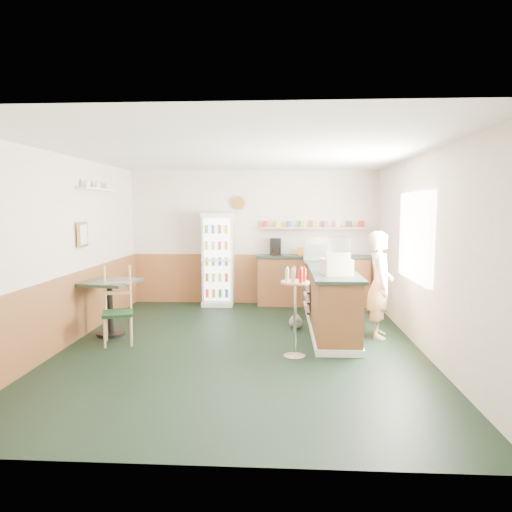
# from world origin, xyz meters

# --- Properties ---
(ground) EXTENTS (6.00, 6.00, 0.00)m
(ground) POSITION_xyz_m (0.00, 0.00, 0.00)
(ground) COLOR black
(ground) RESTS_ON ground
(room_envelope) EXTENTS (5.04, 6.02, 2.72)m
(room_envelope) POSITION_xyz_m (-0.23, 0.73, 1.52)
(room_envelope) COLOR beige
(room_envelope) RESTS_ON ground
(service_counter) EXTENTS (0.68, 3.01, 1.01)m
(service_counter) POSITION_xyz_m (1.35, 1.07, 0.46)
(service_counter) COLOR brown
(service_counter) RESTS_ON ground
(back_counter) EXTENTS (2.24, 0.42, 1.69)m
(back_counter) POSITION_xyz_m (1.19, 2.80, 0.55)
(back_counter) COLOR brown
(back_counter) RESTS_ON ground
(drinks_fridge) EXTENTS (0.61, 0.53, 1.85)m
(drinks_fridge) POSITION_xyz_m (-0.69, 2.74, 0.93)
(drinks_fridge) COLOR silver
(drinks_fridge) RESTS_ON ground
(display_case) EXTENTS (0.79, 0.41, 0.45)m
(display_case) POSITION_xyz_m (1.35, 1.68, 1.23)
(display_case) COLOR silver
(display_case) RESTS_ON service_counter
(cash_register) EXTENTS (0.45, 0.47, 0.22)m
(cash_register) POSITION_xyz_m (1.35, 0.22, 1.12)
(cash_register) COLOR beige
(cash_register) RESTS_ON service_counter
(shopkeeper) EXTENTS (0.45, 0.58, 1.61)m
(shopkeeper) POSITION_xyz_m (2.05, 0.59, 0.80)
(shopkeeper) COLOR tan
(shopkeeper) RESTS_ON ground
(condiment_stand) EXTENTS (0.38, 0.38, 1.17)m
(condiment_stand) POSITION_xyz_m (0.75, -0.41, 0.77)
(condiment_stand) COLOR silver
(condiment_stand) RESTS_ON ground
(newspaper_rack) EXTENTS (0.09, 0.41, 0.49)m
(newspaper_rack) POSITION_xyz_m (0.99, 1.18, 0.48)
(newspaper_rack) COLOR black
(newspaper_rack) RESTS_ON ground
(cafe_table) EXTENTS (0.90, 0.90, 0.85)m
(cafe_table) POSITION_xyz_m (-2.05, 0.47, 0.60)
(cafe_table) COLOR black
(cafe_table) RESTS_ON ground
(cafe_chair) EXTENTS (0.52, 0.53, 1.12)m
(cafe_chair) POSITION_xyz_m (-1.77, 0.13, 0.58)
(cafe_chair) COLOR black
(cafe_chair) RESTS_ON ground
(dog_doorstop) EXTENTS (0.22, 0.28, 0.26)m
(dog_doorstop) POSITION_xyz_m (0.81, 0.98, 0.12)
(dog_doorstop) COLOR gray
(dog_doorstop) RESTS_ON ground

